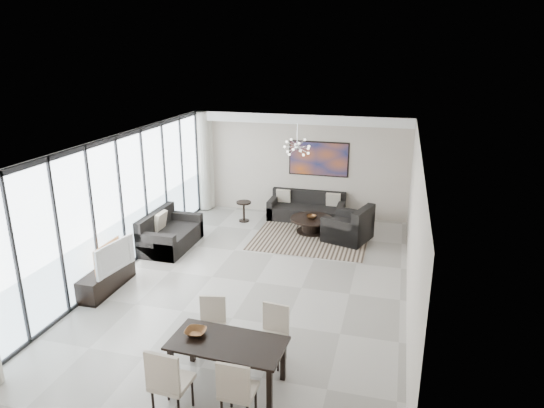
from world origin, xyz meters
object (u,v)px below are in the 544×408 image
(sofa_main, at_px, (307,210))
(television, at_px, (111,256))
(tv_console, at_px, (107,279))
(coffee_table, at_px, (311,224))
(dining_table, at_px, (227,348))

(sofa_main, height_order, television, television)
(tv_console, relative_size, television, 1.40)
(television, bearing_deg, coffee_table, -28.68)
(sofa_main, relative_size, dining_table, 1.25)
(sofa_main, bearing_deg, dining_table, -87.95)
(sofa_main, relative_size, television, 2.01)
(coffee_table, distance_m, dining_table, 6.21)
(coffee_table, bearing_deg, dining_table, -90.56)
(sofa_main, distance_m, dining_table, 7.18)
(coffee_table, distance_m, television, 5.26)
(sofa_main, xyz_separation_m, television, (-2.87, -5.13, 0.50))
(coffee_table, xyz_separation_m, tv_console, (-3.35, -4.14, 0.01))
(coffee_table, height_order, tv_console, tv_console)
(television, bearing_deg, sofa_main, -20.43)
(coffee_table, distance_m, sofa_main, 1.02)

